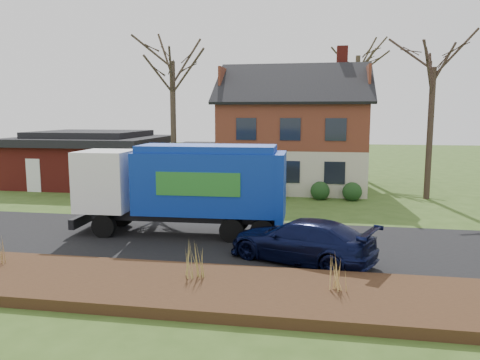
# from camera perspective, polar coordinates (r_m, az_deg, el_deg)

# --- Properties ---
(ground) EXTENTS (120.00, 120.00, 0.00)m
(ground) POSITION_cam_1_polar(r_m,az_deg,el_deg) (18.29, -2.59, -7.48)
(ground) COLOR #334D19
(ground) RESTS_ON ground
(road) EXTENTS (80.00, 7.00, 0.02)m
(road) POSITION_cam_1_polar(r_m,az_deg,el_deg) (18.29, -2.59, -7.45)
(road) COLOR black
(road) RESTS_ON ground
(mulch_verge) EXTENTS (80.00, 3.50, 0.30)m
(mulch_verge) POSITION_cam_1_polar(r_m,az_deg,el_deg) (13.38, -7.66, -12.84)
(mulch_verge) COLOR black
(mulch_verge) RESTS_ON ground
(main_house) EXTENTS (12.95, 8.95, 9.26)m
(main_house) POSITION_cam_1_polar(r_m,az_deg,el_deg) (31.20, 5.67, 6.46)
(main_house) COLOR beige
(main_house) RESTS_ON ground
(ranch_house) EXTENTS (9.80, 8.20, 3.70)m
(ranch_house) POSITION_cam_1_polar(r_m,az_deg,el_deg) (34.24, -17.67, 2.55)
(ranch_house) COLOR maroon
(ranch_house) RESTS_ON ground
(garbage_truck) EXTENTS (8.64, 2.59, 3.67)m
(garbage_truck) POSITION_cam_1_polar(r_m,az_deg,el_deg) (19.03, -6.65, -0.40)
(garbage_truck) COLOR black
(garbage_truck) RESTS_ON ground
(silver_sedan) EXTENTS (4.28, 2.41, 1.33)m
(silver_sedan) POSITION_cam_1_polar(r_m,az_deg,el_deg) (24.40, -13.13, -2.12)
(silver_sedan) COLOR #929398
(silver_sedan) RESTS_ON ground
(navy_wagon) EXTENTS (5.37, 3.79, 1.44)m
(navy_wagon) POSITION_cam_1_polar(r_m,az_deg,el_deg) (15.84, 7.46, -7.31)
(navy_wagon) COLOR black
(navy_wagon) RESTS_ON ground
(tree_front_west) EXTENTS (3.69, 3.69, 10.97)m
(tree_front_west) POSITION_cam_1_polar(r_m,az_deg,el_deg) (28.23, -8.33, 16.44)
(tree_front_west) COLOR #3D3024
(tree_front_west) RESTS_ON ground
(tree_front_east) EXTENTS (3.85, 3.85, 10.69)m
(tree_front_east) POSITION_cam_1_polar(r_m,az_deg,el_deg) (29.10, 22.68, 14.97)
(tree_front_east) COLOR #382A22
(tree_front_east) RESTS_ON ground
(tree_back) EXTENTS (4.00, 4.00, 12.67)m
(tree_back) POSITION_cam_1_polar(r_m,az_deg,el_deg) (38.61, 14.28, 16.30)
(tree_back) COLOR #3F3425
(tree_back) RESTS_ON ground
(grass_clump_mid) EXTENTS (0.37, 0.31, 1.04)m
(grass_clump_mid) POSITION_cam_1_polar(r_m,az_deg,el_deg) (13.48, -5.59, -9.61)
(grass_clump_mid) COLOR #A59348
(grass_clump_mid) RESTS_ON mulch_verge
(grass_clump_east) EXTENTS (0.37, 0.30, 0.92)m
(grass_clump_east) POSITION_cam_1_polar(r_m,az_deg,el_deg) (12.84, 11.81, -10.96)
(grass_clump_east) COLOR tan
(grass_clump_east) RESTS_ON mulch_verge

